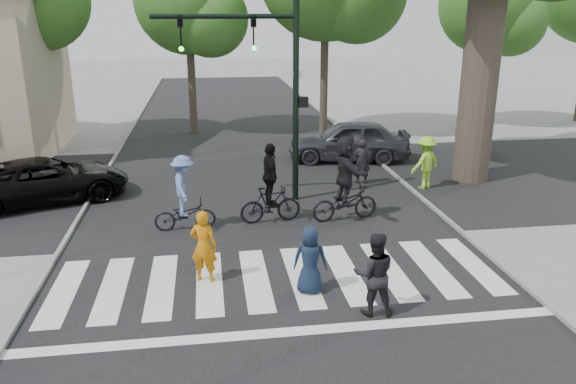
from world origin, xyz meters
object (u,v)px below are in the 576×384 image
Objects in this scene: pedestrian_woman at (204,246)px; car_grey at (349,140)px; traffic_signal at (267,71)px; cyclist_left at (184,198)px; pedestrian_child at (310,260)px; cyclist_mid at (270,191)px; cyclist_right at (345,183)px; car_suv at (46,180)px; pedestrian_adult at (374,274)px.

pedestrian_woman reaches higher than car_grey.
cyclist_left is (-2.43, -2.04, -3.02)m from traffic_signal.
pedestrian_child is (2.14, -0.82, -0.08)m from pedestrian_woman.
cyclist_right reaches higher than cyclist_mid.
cyclist_left reaches higher than car_suv.
pedestrian_child is 0.31× the size of car_grey.
cyclist_left is at bearing -61.54° from pedestrian_woman.
traffic_signal reaches higher than cyclist_right.
cyclist_mid is at bearing -67.29° from pedestrian_adult.
car_suv is at bearing 171.64° from traffic_signal.
pedestrian_woman reaches higher than pedestrian_child.
pedestrian_child is at bearing -113.16° from cyclist_right.
pedestrian_adult reaches higher than car_grey.
pedestrian_child is at bearing -36.72° from pedestrian_adult.
cyclist_mid reaches higher than pedestrian_adult.
pedestrian_adult is at bearing -53.23° from cyclist_left.
car_grey is (10.27, 3.44, 0.12)m from car_suv.
traffic_signal is 1.29× the size of car_grey.
cyclist_left is (-2.63, 3.89, 0.16)m from pedestrian_child.
pedestrian_adult is 0.75× the size of cyclist_mid.
traffic_signal is 3.50m from cyclist_mid.
cyclist_mid reaches higher than pedestrian_woman.
traffic_signal is at bearing -73.49° from pedestrian_child.
car_suv is at bearing 161.30° from cyclist_right.
cyclist_left is at bearing -174.14° from cyclist_mid.
pedestrian_woman is 2.29m from pedestrian_child.
cyclist_right is (2.05, -0.12, 0.16)m from cyclist_mid.
car_grey is (3.43, 10.35, 0.07)m from pedestrian_child.
car_suv is (-6.84, 6.91, -0.06)m from pedestrian_child.
traffic_signal is 2.52× the size of cyclist_right.
car_grey is (1.71, 6.34, -0.27)m from cyclist_right.
car_grey is (3.76, 6.22, -0.12)m from cyclist_mid.
pedestrian_child is at bearing -88.05° from traffic_signal.
pedestrian_adult is at bearing 169.19° from pedestrian_woman.
cyclist_right is (0.68, 5.03, 0.24)m from pedestrian_adult.
pedestrian_woman is at bearing -118.62° from cyclist_mid.
cyclist_right reaches higher than cyclist_left.
cyclist_mid is 0.48× the size of car_grey.
car_suv is at bearing -62.32° from car_grey.
cyclist_mid is 0.46× the size of car_suv.
pedestrian_woman reaches higher than car_suv.
cyclist_right is 6.57m from car_grey.
cyclist_mid is at bearing -70.81° from pedestrian_child.
cyclist_left is 2.31m from cyclist_mid.
cyclist_right is 0.51× the size of car_grey.
pedestrian_woman is 3.67m from pedestrian_adult.
traffic_signal is at bearing -91.47° from pedestrian_woman.
traffic_signal is 1.25× the size of car_suv.
cyclist_mid is 7.27m from car_grey.
traffic_signal is at bearing 39.95° from cyclist_left.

